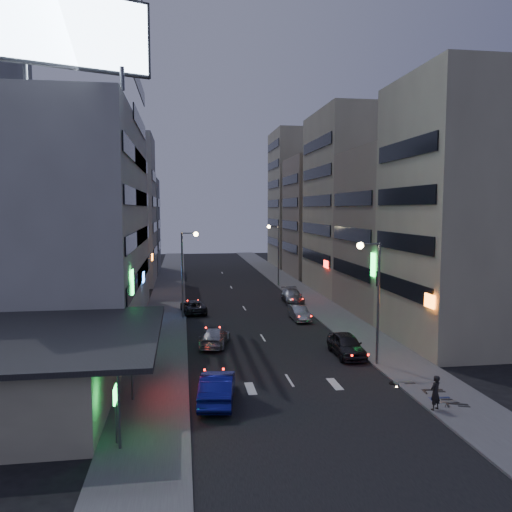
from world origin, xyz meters
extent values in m
plane|color=black|center=(0.00, 0.00, 0.00)|extent=(180.00, 180.00, 0.00)
cube|color=#4C4C4F|center=(-8.00, 30.00, 0.06)|extent=(4.00, 120.00, 0.12)
cube|color=#4C4C4F|center=(8.00, 30.00, 0.06)|extent=(4.00, 120.00, 0.12)
cube|color=tan|center=(-14.00, 2.00, 1.80)|extent=(8.00, 12.00, 3.60)
cube|color=black|center=(-13.00, 2.00, 3.75)|extent=(11.00, 13.00, 0.25)
cube|color=black|center=(-8.90, 2.00, 3.10)|extent=(0.12, 4.00, 0.90)
cube|color=#FF1E14|center=(-8.82, 2.00, 3.10)|extent=(0.04, 3.70, 0.70)
cube|color=#ADADA8|center=(-17.00, 20.00, 9.00)|extent=(14.00, 24.00, 18.00)
cube|color=tan|center=(15.00, 10.50, 10.00)|extent=(10.00, 11.00, 20.00)
cube|color=gray|center=(15.50, 22.00, 8.00)|extent=(11.00, 12.00, 16.00)
cube|color=tan|center=(15.00, 35.00, 11.00)|extent=(10.00, 14.00, 22.00)
cube|color=#ADADA8|center=(-15.50, 45.00, 10.00)|extent=(11.00, 10.00, 20.00)
cube|color=gray|center=(-16.00, 58.00, 7.50)|extent=(12.00, 10.00, 15.00)
cube|color=gray|center=(15.50, 50.00, 9.00)|extent=(11.00, 12.00, 18.00)
cube|color=tan|center=(16.00, 64.00, 12.00)|extent=(12.00, 12.00, 24.00)
cylinder|color=#595B60|center=(-16.00, 10.00, 18.75)|extent=(0.30, 0.30, 1.50)
cylinder|color=#595B60|center=(-10.00, 10.00, 18.75)|extent=(0.30, 0.30, 1.50)
cube|color=black|center=(-13.00, 10.00, 21.70)|extent=(9.52, 3.75, 5.00)
cube|color=#B2CEED|center=(-12.92, 9.79, 21.70)|extent=(9.04, 3.34, 4.60)
cylinder|color=#595B60|center=(6.30, 6.00, 4.12)|extent=(0.16, 0.16, 8.00)
cylinder|color=#595B60|center=(5.60, 6.00, 8.02)|extent=(1.40, 0.10, 0.10)
sphere|color=#FFD88C|center=(5.00, 6.00, 7.92)|extent=(0.44, 0.44, 0.44)
cylinder|color=#595B60|center=(-6.30, 22.00, 4.12)|extent=(0.16, 0.16, 8.00)
cylinder|color=#595B60|center=(-5.60, 22.00, 8.02)|extent=(1.40, 0.10, 0.10)
sphere|color=#FFD88C|center=(-5.00, 22.00, 7.92)|extent=(0.44, 0.44, 0.44)
cylinder|color=#595B60|center=(6.30, 40.00, 4.12)|extent=(0.16, 0.16, 8.00)
cylinder|color=#595B60|center=(5.60, 40.00, 8.02)|extent=(1.40, 0.10, 0.10)
sphere|color=#FFD88C|center=(5.00, 40.00, 7.92)|extent=(0.44, 0.44, 0.44)
imported|color=#242429|center=(5.01, 8.39, 0.78)|extent=(1.92, 4.63, 1.57)
imported|color=#A4A9AC|center=(4.33, 19.77, 0.64)|extent=(1.46, 3.95, 1.29)
imported|color=#26262B|center=(-5.27, 24.37, 0.65)|extent=(2.73, 4.89, 1.29)
imported|color=gray|center=(5.60, 28.37, 0.73)|extent=(2.26, 5.09, 1.45)
imported|color=navy|center=(-4.52, 1.30, 0.81)|extent=(2.37, 5.10, 1.62)
imported|color=#A2A4AA|center=(-3.95, 12.28, 0.66)|extent=(2.81, 4.86, 1.32)
imported|color=black|center=(6.30, -1.63, 1.01)|extent=(0.77, 0.67, 1.78)
camera|label=1|loc=(-6.25, -24.45, 10.28)|focal=35.00mm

